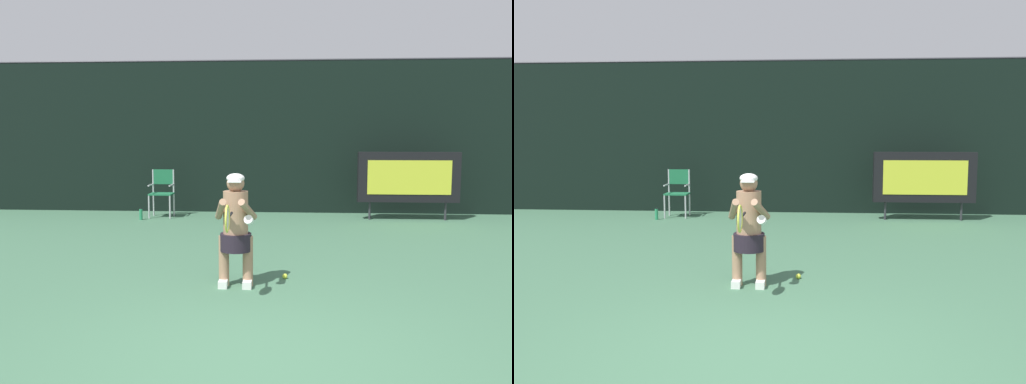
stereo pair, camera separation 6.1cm
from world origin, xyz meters
TOP-DOWN VIEW (x-y plane):
  - ground at (0.00, -0.19)m, footprint 18.00×22.00m
  - backdrop_screen at (0.00, 8.50)m, footprint 18.00×0.12m
  - scoreboard at (2.82, 7.51)m, footprint 2.20×0.21m
  - umpire_chair at (-2.70, 7.60)m, footprint 0.52×0.44m
  - water_bottle at (-3.06, 7.13)m, footprint 0.07×0.07m
  - tennis_player at (-0.43, 2.20)m, footprint 0.53×0.61m
  - tennis_racket at (-0.45, 1.56)m, footprint 0.03×0.60m
  - tennis_ball_loose at (0.18, 2.57)m, footprint 0.07×0.07m

SIDE VIEW (x-z plane):
  - ground at x=0.00m, z-range -0.02..0.00m
  - tennis_ball_loose at x=0.18m, z-range 0.00..0.07m
  - water_bottle at x=-3.06m, z-range -0.01..0.26m
  - umpire_chair at x=-2.70m, z-range 0.08..1.16m
  - tennis_player at x=-0.43m, z-range 0.05..1.46m
  - scoreboard at x=2.82m, z-range 0.20..1.70m
  - tennis_racket at x=-0.45m, z-range 0.80..1.11m
  - backdrop_screen at x=0.00m, z-range -0.02..3.64m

